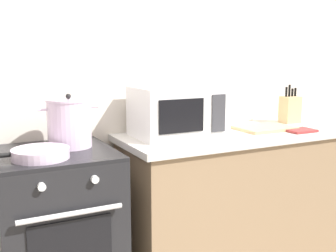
{
  "coord_description": "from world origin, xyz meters",
  "views": [
    {
      "loc": [
        -0.77,
        -1.53,
        1.42
      ],
      "look_at": [
        0.31,
        0.6,
        1.0
      ],
      "focal_mm": 44.89,
      "sensor_mm": 36.0,
      "label": 1
    }
  ],
  "objects_px": {
    "stock_pot": "(69,123)",
    "microwave": "(176,111)",
    "stove": "(58,236)",
    "frying_pan": "(39,154)",
    "cutting_board": "(265,128)",
    "knife_block": "(290,109)",
    "oven_mitt": "(300,130)"
  },
  "relations": [
    {
      "from": "stock_pot",
      "to": "microwave",
      "type": "relative_size",
      "value": 0.64
    },
    {
      "from": "stove",
      "to": "microwave",
      "type": "height_order",
      "value": "microwave"
    },
    {
      "from": "stock_pot",
      "to": "frying_pan",
      "type": "distance_m",
      "value": 0.29
    },
    {
      "from": "frying_pan",
      "to": "cutting_board",
      "type": "height_order",
      "value": "frying_pan"
    },
    {
      "from": "knife_block",
      "to": "microwave",
      "type": "bearing_deg",
      "value": -176.31
    },
    {
      "from": "stock_pot",
      "to": "knife_block",
      "type": "bearing_deg",
      "value": 2.67
    },
    {
      "from": "cutting_board",
      "to": "frying_pan",
      "type": "bearing_deg",
      "value": -175.07
    },
    {
      "from": "cutting_board",
      "to": "oven_mitt",
      "type": "bearing_deg",
      "value": -46.13
    },
    {
      "from": "oven_mitt",
      "to": "frying_pan",
      "type": "bearing_deg",
      "value": 178.79
    },
    {
      "from": "stove",
      "to": "oven_mitt",
      "type": "relative_size",
      "value": 5.11
    },
    {
      "from": "knife_block",
      "to": "oven_mitt",
      "type": "distance_m",
      "value": 0.36
    },
    {
      "from": "stock_pot",
      "to": "oven_mitt",
      "type": "height_order",
      "value": "stock_pot"
    },
    {
      "from": "frying_pan",
      "to": "cutting_board",
      "type": "bearing_deg",
      "value": 4.93
    },
    {
      "from": "stock_pot",
      "to": "cutting_board",
      "type": "relative_size",
      "value": 0.89
    },
    {
      "from": "frying_pan",
      "to": "microwave",
      "type": "relative_size",
      "value": 0.94
    },
    {
      "from": "frying_pan",
      "to": "cutting_board",
      "type": "relative_size",
      "value": 1.31
    },
    {
      "from": "stock_pot",
      "to": "frying_pan",
      "type": "xyz_separation_m",
      "value": [
        -0.19,
        -0.19,
        -0.1
      ]
    },
    {
      "from": "stock_pot",
      "to": "knife_block",
      "type": "distance_m",
      "value": 1.61
    },
    {
      "from": "stove",
      "to": "knife_block",
      "type": "xyz_separation_m",
      "value": [
        1.71,
        0.14,
        0.56
      ]
    },
    {
      "from": "stock_pot",
      "to": "oven_mitt",
      "type": "bearing_deg",
      "value": -9.01
    },
    {
      "from": "stock_pot",
      "to": "microwave",
      "type": "bearing_deg",
      "value": 1.14
    },
    {
      "from": "stove",
      "to": "frying_pan",
      "type": "bearing_deg",
      "value": -126.29
    },
    {
      "from": "frying_pan",
      "to": "knife_block",
      "type": "bearing_deg",
      "value": 8.4
    },
    {
      "from": "frying_pan",
      "to": "oven_mitt",
      "type": "distance_m",
      "value": 1.62
    },
    {
      "from": "microwave",
      "to": "stove",
      "type": "bearing_deg",
      "value": -173.97
    },
    {
      "from": "stove",
      "to": "microwave",
      "type": "xyz_separation_m",
      "value": [
        0.75,
        0.08,
        0.61
      ]
    },
    {
      "from": "microwave",
      "to": "oven_mitt",
      "type": "bearing_deg",
      "value": -17.1
    },
    {
      "from": "microwave",
      "to": "oven_mitt",
      "type": "height_order",
      "value": "microwave"
    },
    {
      "from": "stove",
      "to": "knife_block",
      "type": "distance_m",
      "value": 1.8
    },
    {
      "from": "stove",
      "to": "knife_block",
      "type": "height_order",
      "value": "knife_block"
    },
    {
      "from": "microwave",
      "to": "knife_block",
      "type": "height_order",
      "value": "microwave"
    },
    {
      "from": "microwave",
      "to": "knife_block",
      "type": "bearing_deg",
      "value": 3.69
    }
  ]
}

